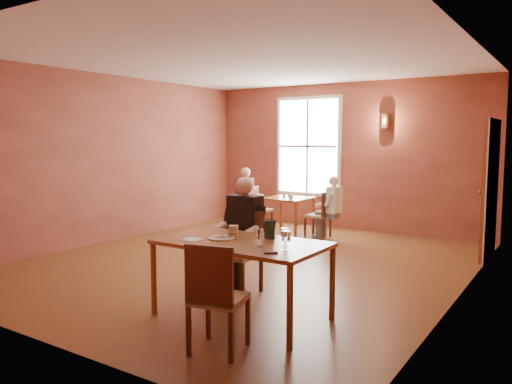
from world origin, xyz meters
The scene contains 29 objects.
ground centered at (0.00, 0.00, 0.00)m, with size 6.00×7.00×0.01m, color brown.
wall_back centered at (0.00, 3.50, 1.50)m, with size 6.00×0.04×3.00m, color brown.
wall_front centered at (0.00, -3.50, 1.50)m, with size 6.00×0.04×3.00m, color brown.
wall_left centered at (-3.00, 0.00, 1.50)m, with size 0.04×7.00×3.00m, color brown.
wall_right centered at (3.00, 0.00, 1.50)m, with size 0.04×7.00×3.00m, color brown.
ceiling centered at (0.00, 0.00, 3.00)m, with size 6.00×7.00×0.04m, color white.
window centered at (-0.80, 3.45, 1.70)m, with size 1.36×0.10×1.96m, color white.
door centered at (2.94, 2.30, 1.05)m, with size 0.12×1.04×2.10m, color maroon.
wall_sconce centered at (0.90, 3.40, 2.20)m, with size 0.16×0.16×0.28m, color brown.
main_table centered at (1.25, -1.98, 0.40)m, with size 1.72×0.97×0.81m, color brown, non-canonical shape.
chair_diner_main centered at (0.75, -1.33, 0.49)m, with size 0.43×0.43×0.98m, color brown, non-canonical shape.
diner_main centered at (0.75, -1.36, 0.67)m, with size 0.54×0.54×1.34m, color black, non-canonical shape.
chair_empty centered at (1.55, -2.76, 0.49)m, with size 0.43×0.43×0.98m, color #522F13, non-canonical shape.
plate_food centered at (1.01, -2.01, 0.82)m, with size 0.28×0.28×0.04m, color white.
sandwich centered at (1.07, -1.87, 0.86)m, with size 0.09×0.09×0.11m, color tan.
goblet_a centered at (1.72, -1.91, 0.90)m, with size 0.07×0.07×0.19m, color white, non-canonical shape.
goblet_b centered at (1.84, -2.10, 0.91)m, with size 0.08×0.08×0.21m, color white, non-canonical shape.
goblet_c centered at (1.56, -2.12, 0.90)m, with size 0.08×0.08×0.19m, color white, non-canonical shape.
menu_stand centered at (1.42, -1.71, 0.90)m, with size 0.12×0.06×0.20m, color #1D3721.
knife centered at (1.19, -2.20, 0.81)m, with size 0.20×0.02×0.00m, color white.
napkin centered at (0.78, -2.20, 0.81)m, with size 0.19×0.19×0.01m, color white.
sunglasses centered at (1.80, -2.30, 0.81)m, with size 0.12×0.04×0.02m, color black.
second_table centered at (-0.63, 2.30, 0.36)m, with size 0.82×0.82×0.72m, color brown, non-canonical shape.
chair_diner_white centered at (0.02, 2.30, 0.44)m, with size 0.39×0.39×0.88m, color brown, non-canonical shape.
diner_white centered at (0.05, 2.30, 0.57)m, with size 0.45×0.45×1.13m, color white, non-canonical shape.
chair_diner_maroon centered at (-1.28, 2.30, 0.45)m, with size 0.40×0.40×0.90m, color brown, non-canonical shape.
diner_maroon centered at (-1.31, 2.30, 0.62)m, with size 0.50×0.50×1.24m, color maroon, non-canonical shape.
cup_a centered at (-0.49, 2.16, 0.76)m, with size 0.11×0.11×0.08m, color white.
cup_b centered at (-0.80, 2.45, 0.76)m, with size 0.09×0.09×0.09m, color silver.
Camera 1 is at (4.13, -6.11, 1.84)m, focal length 35.00 mm.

